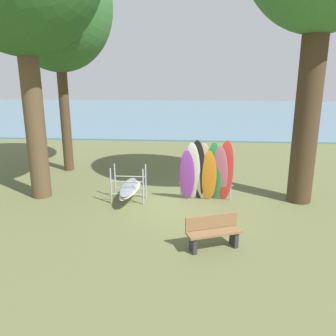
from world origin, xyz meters
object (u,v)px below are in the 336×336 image
(leaning_board_pile, at_px, (207,173))
(board_storage_rack, at_px, (130,188))
(park_bench, at_px, (213,231))
(tree_mid_behind, at_px, (57,7))

(leaning_board_pile, xyz_separation_m, board_storage_rack, (-2.64, -0.13, -0.57))
(board_storage_rack, distance_m, park_bench, 4.17)
(leaning_board_pile, distance_m, park_bench, 3.33)
(leaning_board_pile, relative_size, park_bench, 1.55)
(board_storage_rack, height_order, park_bench, board_storage_rack)
(leaning_board_pile, relative_size, board_storage_rack, 1.05)
(tree_mid_behind, bearing_deg, board_storage_rack, -46.56)
(board_storage_rack, relative_size, park_bench, 1.47)
(board_storage_rack, xyz_separation_m, park_bench, (2.74, -3.14, -0.02))
(board_storage_rack, bearing_deg, leaning_board_pile, 2.90)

